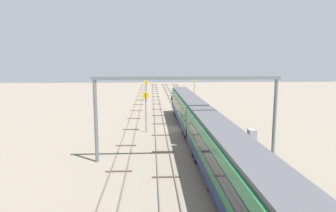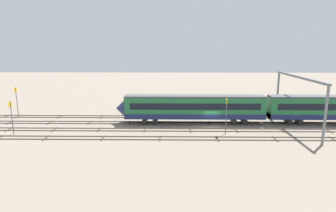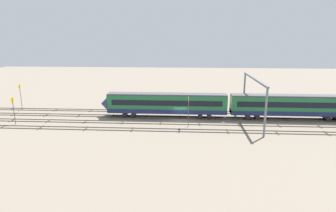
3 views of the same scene
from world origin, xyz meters
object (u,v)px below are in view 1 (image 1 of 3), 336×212
at_px(speed_sign_mid_trackside, 146,87).
at_px(relay_cabinet, 252,136).
at_px(overhead_gantry, 187,97).
at_px(speed_sign_near_foreground, 194,85).
at_px(speed_sign_far_trackside, 146,107).

xyz_separation_m(speed_sign_mid_trackside, relay_cabinet, (-39.08, -13.43, -2.65)).
bearing_deg(overhead_gantry, relay_cabinet, -56.04).
bearing_deg(overhead_gantry, speed_sign_mid_trackside, 6.00).
distance_m(speed_sign_near_foreground, relay_cabinet, 45.25).
distance_m(overhead_gantry, relay_cabinet, 11.88).
relative_size(overhead_gantry, speed_sign_near_foreground, 3.39).
xyz_separation_m(speed_sign_near_foreground, speed_sign_mid_trackside, (-6.08, 12.79, -0.10)).
xyz_separation_m(speed_sign_near_foreground, relay_cabinet, (-45.16, -0.64, -2.75)).
bearing_deg(speed_sign_mid_trackside, speed_sign_near_foreground, -64.57).
bearing_deg(relay_cabinet, overhead_gantry, 123.96).
xyz_separation_m(overhead_gantry, relay_cabinet, (5.86, -8.71, -5.56)).
height_order(speed_sign_mid_trackside, speed_sign_far_trackside, speed_sign_far_trackside).
relative_size(speed_sign_near_foreground, speed_sign_far_trackside, 0.96).
bearing_deg(speed_sign_near_foreground, relay_cabinet, -179.19).
bearing_deg(speed_sign_near_foreground, speed_sign_mid_trackside, 115.43).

